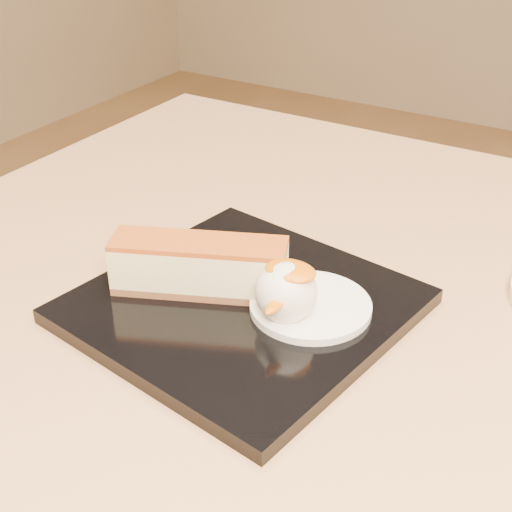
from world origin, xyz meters
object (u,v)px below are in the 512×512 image
Objects in this scene: table at (297,470)px; dessert_plate at (242,306)px; cheesecake at (199,266)px; ice_cream_scoop at (286,292)px.

dessert_plate is at bearing -165.61° from table.
table is 5.91× the size of cheesecake.
cheesecake is (-0.03, -0.00, 0.03)m from dessert_plate.
cheesecake is (-0.08, -0.02, 0.19)m from table.
cheesecake is 3.02× the size of ice_cream_scoop.
table is 0.19m from ice_cream_scoop.
ice_cream_scoop is at bearing -7.13° from dessert_plate.
table is 3.64× the size of dessert_plate.
cheesecake is at bearing 180.00° from ice_cream_scoop.
ice_cream_scoop is (0.07, 0.00, 0.00)m from cheesecake.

